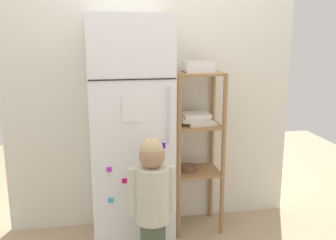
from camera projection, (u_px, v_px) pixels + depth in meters
ground_plane at (159, 237)px, 3.21m from camera, size 6.00×6.00×0.00m
kitchen_wall_back at (152, 94)px, 3.28m from camera, size 2.44×0.03×2.28m
refrigerator at (131, 133)px, 2.99m from camera, size 0.60×0.61×1.78m
child_standing at (152, 194)px, 2.60m from camera, size 0.32×0.23×0.98m
pantry_shelf_unit at (196, 136)px, 3.22m from camera, size 0.40×0.35×1.34m
fruit_bin at (198, 67)px, 3.08m from camera, size 0.23×0.16×0.09m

